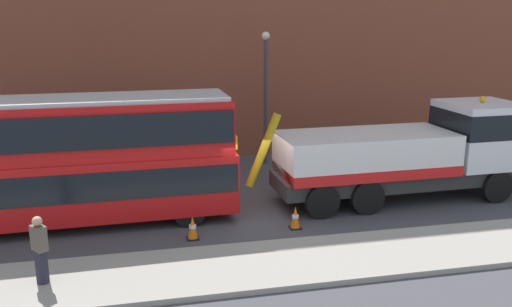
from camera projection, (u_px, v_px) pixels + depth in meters
ground_plane at (256, 211)px, 18.49m from camera, size 120.00×120.00×0.00m
near_kerb at (290, 262)px, 14.49m from camera, size 60.00×2.80×0.15m
recovery_tow_truck at (411, 152)px, 19.42m from camera, size 10.17×2.86×3.67m
double_decker_bus at (57, 157)px, 16.78m from camera, size 11.10×2.82×4.06m
pedestrian_onlooker at (40, 251)px, 13.03m from camera, size 0.44×0.48×1.71m
traffic_cone_near_bus at (193, 228)px, 16.12m from camera, size 0.36×0.36×0.72m
traffic_cone_midway at (295, 218)px, 16.94m from camera, size 0.36×0.36×0.72m
street_lamp at (266, 87)px, 23.76m from camera, size 0.36×0.36×5.83m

